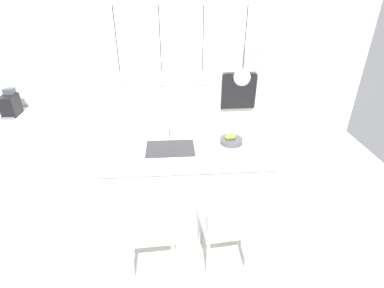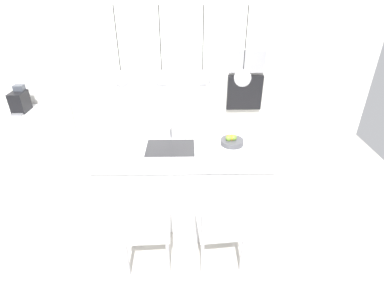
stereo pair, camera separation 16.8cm
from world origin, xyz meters
The scene contains 16 objects.
floor centered at (0.00, 0.00, 0.00)m, with size 6.60×6.60×0.00m, color #BCB7AD.
back_wall centered at (0.00, 1.65, 1.30)m, with size 6.00×0.10×2.60m, color silver.
kitchen_island centered at (0.00, 0.00, 0.46)m, with size 2.01×0.89×0.92m.
sink_basin centered at (-0.15, 0.00, 0.91)m, with size 0.56×0.40×0.02m, color #2D2D30.
faucet centered at (-0.15, 0.21, 1.06)m, with size 0.02×0.17×0.22m.
fruit_bowl centered at (0.57, 0.08, 0.97)m, with size 0.27×0.27×0.13m.
side_counter centered at (-2.40, 1.28, 0.43)m, with size 1.10×0.60×0.86m, color white.
coffee_machine centered at (-2.48, 1.28, 1.02)m, with size 0.20×0.35×0.38m.
microwave centered at (0.97, 1.58, 1.53)m, with size 0.54×0.08×0.34m, color #9E9EA3.
oven centered at (0.97, 1.58, 1.03)m, with size 0.56×0.08×0.56m, color black.
chair_near centered at (-0.36, -0.83, 0.52)m, with size 0.48×0.49×0.92m.
chair_middle centered at (0.38, -0.82, 0.51)m, with size 0.50×0.51×0.86m.
pendant_light_left centered at (-0.62, 0.00, 1.74)m, with size 0.18×0.18×0.78m.
pendant_light_center_left centered at (-0.21, 0.00, 1.74)m, with size 0.18×0.18×0.78m.
pendant_light_center_right centered at (0.21, 0.00, 1.74)m, with size 0.18×0.18×0.78m.
pendant_light_right centered at (0.62, 0.00, 1.74)m, with size 0.18×0.18×0.78m.
Camera 1 is at (-0.12, -3.01, 2.65)m, focal length 28.05 mm.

